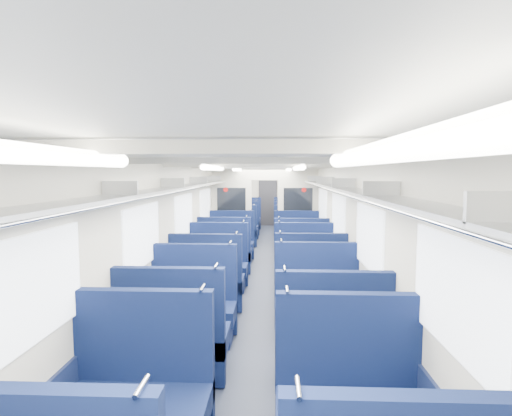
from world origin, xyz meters
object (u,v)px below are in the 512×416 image
seat_6 (139,400)px  seat_20 (238,233)px  seat_10 (192,310)px  seat_13 (310,284)px  seat_12 (207,285)px  seat_16 (225,255)px  seat_26 (246,220)px  seat_17 (301,257)px  seat_18 (231,245)px  seat_25 (290,224)px  seat_22 (241,228)px  seat_23 (292,228)px  seat_24 (243,224)px  seat_11 (317,307)px  seat_21 (293,234)px  seat_27 (289,220)px  seat_7 (350,407)px  end_door (268,201)px  seat_15 (305,269)px  seat_19 (297,246)px  seat_9 (331,349)px  seat_8 (173,343)px  bulkhead (265,209)px  seat_14 (217,268)px

seat_6 → seat_20: 8.88m
seat_10 → seat_13: same height
seat_12 → seat_16: same height
seat_26 → seat_17: bearing=-76.0°
seat_18 → seat_25: 4.66m
seat_10 → seat_22: (0.00, 7.84, 0.00)m
seat_22 → seat_23: bearing=0.9°
seat_18 → seat_24: 4.23m
seat_11 → seat_22: (-1.66, 7.63, 0.00)m
seat_21 → seat_20: bearing=179.4°
seat_27 → seat_26: bearing=-174.4°
seat_7 → seat_11: bearing=90.0°
end_door → seat_15: (0.83, -9.21, -0.61)m
seat_18 → seat_25: size_ratio=1.00×
seat_19 → seat_21: 1.98m
seat_13 → seat_15: same height
seat_12 → seat_26: size_ratio=1.00×
seat_9 → seat_24: same height
seat_11 → seat_8: bearing=-143.5°
seat_21 → seat_27: 3.51m
seat_22 → seat_24: bearing=90.0°
seat_8 → seat_24: bearing=90.0°
seat_11 → seat_24: 8.92m
bulkhead → seat_26: (-0.83, 4.62, -0.84)m
seat_14 → seat_11: bearing=-52.0°
seat_14 → seat_9: bearing=-64.2°
seat_18 → seat_20: size_ratio=1.00×
seat_8 → seat_17: size_ratio=1.00×
seat_14 → seat_23: bearing=73.3°
seat_11 → seat_14: bearing=128.0°
seat_16 → seat_25: same height
seat_23 → seat_21: bearing=-90.0°
seat_17 → seat_26: 6.87m
seat_9 → seat_10: bearing=146.4°
seat_21 → seat_23: 1.11m
seat_9 → seat_23: 8.97m
seat_14 → seat_7: bearing=-69.6°
end_door → seat_17: end_door is taller
bulkhead → seat_13: bulkhead is taller
seat_13 → seat_16: bearing=126.9°
seat_7 → seat_21: 8.89m
end_door → seat_7: (0.83, -13.71, -0.61)m
seat_8 → seat_25: same height
bulkhead → seat_7: (0.83, -7.61, -0.84)m
seat_6 → seat_12: bearing=90.0°
seat_14 → seat_18: bearing=90.0°
seat_21 → seat_24: (-1.66, 2.22, 0.00)m
seat_16 → seat_25: (1.66, 5.54, 0.00)m
seat_10 → seat_11: size_ratio=1.00×
seat_11 → seat_22: 7.81m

